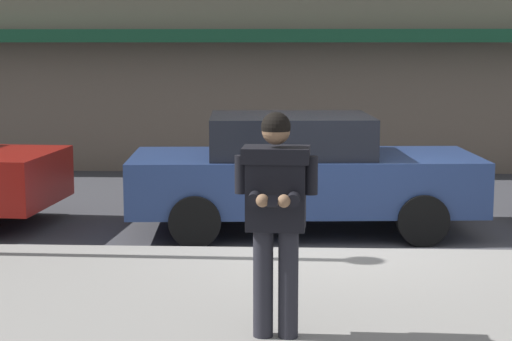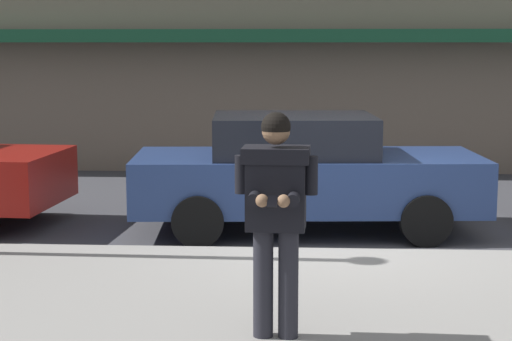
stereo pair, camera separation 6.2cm
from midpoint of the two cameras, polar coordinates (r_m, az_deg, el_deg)
The scene contains 5 objects.
ground_plane at distance 10.11m, azimuth 5.87°, elevation -5.68°, with size 80.00×80.00×0.00m, color #3D3D42.
sidewalk at distance 7.49m, azimuth 14.69°, elevation -10.45°, with size 32.00×5.30×0.14m, color gray.
curb_paint_line at distance 10.25m, azimuth 11.47°, elevation -5.58°, with size 28.00×0.12×0.01m, color silver.
parked_sedan_mid at distance 11.23m, azimuth 3.38°, elevation -0.10°, with size 4.62×2.17×1.54m.
man_texting_on_phone at distance 6.67m, azimuth 1.60°, elevation -2.00°, with size 0.65×0.59×1.81m.
Camera 2 is at (-0.45, -9.79, 2.46)m, focal length 60.00 mm.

